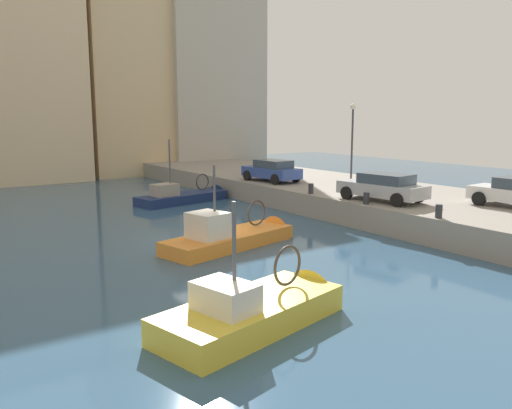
{
  "coord_description": "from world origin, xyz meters",
  "views": [
    {
      "loc": [
        -10.49,
        -18.99,
        5.31
      ],
      "look_at": [
        3.03,
        0.85,
        1.2
      ],
      "focal_mm": 36.57,
      "sensor_mm": 36.0,
      "label": 1
    }
  ],
  "objects_px": {
    "fishing_boat_orange": "(236,242)",
    "fishing_boat_yellow": "(262,319)",
    "parked_car_silver": "(383,187)",
    "parked_car_blue": "(272,170)",
    "quay_streetlamp": "(352,129)",
    "mooring_bollard_south": "(439,211)",
    "mooring_bollard_north": "(311,189)",
    "fishing_boat_navy": "(187,200)",
    "mooring_bollard_mid": "(366,198)"
  },
  "relations": [
    {
      "from": "fishing_boat_navy",
      "to": "mooring_bollard_mid",
      "type": "height_order",
      "value": "fishing_boat_navy"
    },
    {
      "from": "mooring_bollard_mid",
      "to": "mooring_bollard_south",
      "type": "bearing_deg",
      "value": -90.0
    },
    {
      "from": "parked_car_blue",
      "to": "parked_car_silver",
      "type": "relative_size",
      "value": 0.92
    },
    {
      "from": "fishing_boat_orange",
      "to": "parked_car_blue",
      "type": "relative_size",
      "value": 1.69
    },
    {
      "from": "fishing_boat_orange",
      "to": "quay_streetlamp",
      "type": "xyz_separation_m",
      "value": [
        12.34,
        5.88,
        4.32
      ]
    },
    {
      "from": "parked_car_silver",
      "to": "mooring_bollard_north",
      "type": "relative_size",
      "value": 8.13
    },
    {
      "from": "fishing_boat_yellow",
      "to": "mooring_bollard_north",
      "type": "relative_size",
      "value": 11.41
    },
    {
      "from": "fishing_boat_orange",
      "to": "mooring_bollard_south",
      "type": "relative_size",
      "value": 12.67
    },
    {
      "from": "fishing_boat_yellow",
      "to": "mooring_bollard_north",
      "type": "bearing_deg",
      "value": 44.93
    },
    {
      "from": "fishing_boat_yellow",
      "to": "parked_car_silver",
      "type": "xyz_separation_m",
      "value": [
        11.79,
        6.65,
        1.82
      ]
    },
    {
      "from": "fishing_boat_navy",
      "to": "fishing_boat_orange",
      "type": "xyz_separation_m",
      "value": [
        -3.36,
        -11.05,
        0.04
      ]
    },
    {
      "from": "fishing_boat_navy",
      "to": "parked_car_blue",
      "type": "xyz_separation_m",
      "value": [
        4.69,
        -2.49,
        1.81
      ]
    },
    {
      "from": "mooring_bollard_north",
      "to": "fishing_boat_orange",
      "type": "bearing_deg",
      "value": -155.01
    },
    {
      "from": "fishing_boat_yellow",
      "to": "parked_car_silver",
      "type": "distance_m",
      "value": 13.66
    },
    {
      "from": "parked_car_blue",
      "to": "quay_streetlamp",
      "type": "xyz_separation_m",
      "value": [
        4.28,
        -2.67,
        2.55
      ]
    },
    {
      "from": "fishing_boat_navy",
      "to": "mooring_bollard_north",
      "type": "relative_size",
      "value": 12.54
    },
    {
      "from": "quay_streetlamp",
      "to": "mooring_bollard_south",
      "type": "bearing_deg",
      "value": -117.7
    },
    {
      "from": "parked_car_silver",
      "to": "quay_streetlamp",
      "type": "xyz_separation_m",
      "value": [
        4.34,
        6.58,
        2.55
      ]
    },
    {
      "from": "quay_streetlamp",
      "to": "mooring_bollard_north",
      "type": "bearing_deg",
      "value": -153.94
    },
    {
      "from": "quay_streetlamp",
      "to": "fishing_boat_yellow",
      "type": "bearing_deg",
      "value": -140.66
    },
    {
      "from": "fishing_boat_orange",
      "to": "mooring_bollard_south",
      "type": "xyz_separation_m",
      "value": [
        6.69,
        -4.88,
        1.34
      ]
    },
    {
      "from": "fishing_boat_orange",
      "to": "mooring_bollard_south",
      "type": "height_order",
      "value": "fishing_boat_orange"
    },
    {
      "from": "parked_car_blue",
      "to": "mooring_bollard_mid",
      "type": "height_order",
      "value": "parked_car_blue"
    },
    {
      "from": "mooring_bollard_south",
      "to": "fishing_boat_orange",
      "type": "bearing_deg",
      "value": 143.87
    },
    {
      "from": "fishing_boat_navy",
      "to": "mooring_bollard_north",
      "type": "height_order",
      "value": "fishing_boat_navy"
    },
    {
      "from": "mooring_bollard_north",
      "to": "fishing_boat_navy",
      "type": "bearing_deg",
      "value": 112.76
    },
    {
      "from": "fishing_boat_orange",
      "to": "mooring_bollard_mid",
      "type": "height_order",
      "value": "fishing_boat_orange"
    },
    {
      "from": "mooring_bollard_mid",
      "to": "mooring_bollard_north",
      "type": "height_order",
      "value": "same"
    },
    {
      "from": "parked_car_blue",
      "to": "quay_streetlamp",
      "type": "height_order",
      "value": "quay_streetlamp"
    },
    {
      "from": "parked_car_silver",
      "to": "mooring_bollard_mid",
      "type": "xyz_separation_m",
      "value": [
        -1.31,
        -0.19,
        -0.43
      ]
    },
    {
      "from": "fishing_boat_orange",
      "to": "fishing_boat_yellow",
      "type": "xyz_separation_m",
      "value": [
        -3.79,
        -7.34,
        -0.05
      ]
    },
    {
      "from": "fishing_boat_navy",
      "to": "parked_car_blue",
      "type": "distance_m",
      "value": 5.61
    },
    {
      "from": "fishing_boat_orange",
      "to": "mooring_bollard_mid",
      "type": "bearing_deg",
      "value": -7.51
    },
    {
      "from": "parked_car_silver",
      "to": "quay_streetlamp",
      "type": "relative_size",
      "value": 0.93
    },
    {
      "from": "fishing_boat_yellow",
      "to": "parked_car_silver",
      "type": "bearing_deg",
      "value": 29.41
    },
    {
      "from": "parked_car_silver",
      "to": "mooring_bollard_south",
      "type": "distance_m",
      "value": 4.41
    },
    {
      "from": "parked_car_silver",
      "to": "parked_car_blue",
      "type": "bearing_deg",
      "value": 89.64
    },
    {
      "from": "mooring_bollard_north",
      "to": "parked_car_silver",
      "type": "bearing_deg",
      "value": -71.04
    },
    {
      "from": "parked_car_blue",
      "to": "parked_car_silver",
      "type": "bearing_deg",
      "value": -90.36
    },
    {
      "from": "fishing_boat_orange",
      "to": "mooring_bollard_mid",
      "type": "relative_size",
      "value": 12.67
    },
    {
      "from": "fishing_boat_navy",
      "to": "parked_car_blue",
      "type": "height_order",
      "value": "fishing_boat_navy"
    },
    {
      "from": "fishing_boat_navy",
      "to": "quay_streetlamp",
      "type": "relative_size",
      "value": 1.43
    },
    {
      "from": "parked_car_blue",
      "to": "mooring_bollard_south",
      "type": "distance_m",
      "value": 13.51
    },
    {
      "from": "parked_car_blue",
      "to": "fishing_boat_yellow",
      "type": "bearing_deg",
      "value": -126.71
    },
    {
      "from": "parked_car_silver",
      "to": "mooring_bollard_mid",
      "type": "bearing_deg",
      "value": -171.83
    },
    {
      "from": "mooring_bollard_north",
      "to": "quay_streetlamp",
      "type": "height_order",
      "value": "quay_streetlamp"
    },
    {
      "from": "fishing_boat_orange",
      "to": "mooring_bollard_north",
      "type": "bearing_deg",
      "value": 24.99
    },
    {
      "from": "fishing_boat_navy",
      "to": "mooring_bollard_mid",
      "type": "xyz_separation_m",
      "value": [
        3.33,
        -11.93,
        1.38
      ]
    },
    {
      "from": "fishing_boat_yellow",
      "to": "parked_car_blue",
      "type": "xyz_separation_m",
      "value": [
        11.85,
        15.89,
        1.81
      ]
    },
    {
      "from": "parked_car_blue",
      "to": "parked_car_silver",
      "type": "height_order",
      "value": "parked_car_blue"
    }
  ]
}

